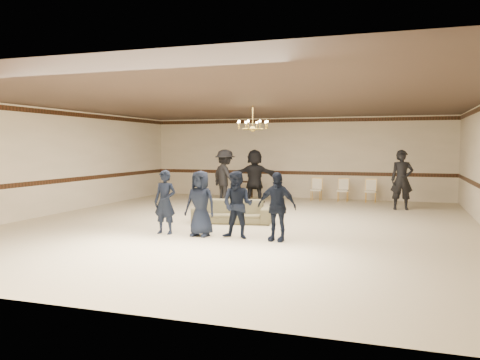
# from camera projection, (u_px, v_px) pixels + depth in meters

# --- Properties ---
(room) EXTENTS (12.01, 14.01, 3.21)m
(room) POSITION_uv_depth(u_px,v_px,m) (242.00, 164.00, 12.75)
(room) COLOR beige
(room) RESTS_ON ground
(chair_rail) EXTENTS (12.00, 0.02, 0.14)m
(chair_rail) POSITION_uv_depth(u_px,v_px,m) (296.00, 173.00, 19.41)
(chair_rail) COLOR #3B1E11
(chair_rail) RESTS_ON wall_back
(crown_molding) EXTENTS (12.00, 0.02, 0.14)m
(crown_molding) POSITION_uv_depth(u_px,v_px,m) (296.00, 121.00, 19.26)
(crown_molding) COLOR #3B1E11
(crown_molding) RESTS_ON wall_back
(chandelier) EXTENTS (0.94, 0.94, 0.89)m
(chandelier) POSITION_uv_depth(u_px,v_px,m) (253.00, 117.00, 13.61)
(chandelier) COLOR gold
(chandelier) RESTS_ON ceiling
(boy_a) EXTENTS (0.56, 0.38, 1.51)m
(boy_a) POSITION_uv_depth(u_px,v_px,m) (165.00, 202.00, 11.40)
(boy_a) COLOR black
(boy_a) RESTS_ON floor
(boy_b) EXTENTS (0.77, 0.53, 1.51)m
(boy_b) POSITION_uv_depth(u_px,v_px,m) (200.00, 203.00, 11.12)
(boy_b) COLOR black
(boy_b) RESTS_ON floor
(boy_c) EXTENTS (0.77, 0.62, 1.51)m
(boy_c) POSITION_uv_depth(u_px,v_px,m) (238.00, 205.00, 10.84)
(boy_c) COLOR black
(boy_c) RESTS_ON floor
(boy_d) EXTENTS (0.92, 0.47, 1.51)m
(boy_d) POSITION_uv_depth(u_px,v_px,m) (277.00, 206.00, 10.56)
(boy_d) COLOR black
(boy_d) RESTS_ON floor
(settee) EXTENTS (2.21, 1.16, 0.62)m
(settee) POSITION_uv_depth(u_px,v_px,m) (232.00, 211.00, 13.10)
(settee) COLOR brown
(settee) RESTS_ON floor
(adult_left) EXTENTS (1.44, 1.33, 1.95)m
(adult_left) POSITION_uv_depth(u_px,v_px,m) (225.00, 177.00, 17.31)
(adult_left) COLOR black
(adult_left) RESTS_ON floor
(adult_mid) EXTENTS (1.88, 0.87, 1.95)m
(adult_mid) POSITION_uv_depth(u_px,v_px,m) (255.00, 176.00, 17.69)
(adult_mid) COLOR black
(adult_mid) RESTS_ON floor
(adult_right) EXTENTS (0.77, 0.57, 1.95)m
(adult_right) POSITION_uv_depth(u_px,v_px,m) (402.00, 180.00, 15.72)
(adult_right) COLOR black
(adult_right) RESTS_ON floor
(banquet_chair_left) EXTENTS (0.42, 0.42, 0.84)m
(banquet_chair_left) POSITION_uv_depth(u_px,v_px,m) (316.00, 190.00, 18.36)
(banquet_chair_left) COLOR #F0E6C9
(banquet_chair_left) RESTS_ON floor
(banquet_chair_mid) EXTENTS (0.44, 0.44, 0.84)m
(banquet_chair_mid) POSITION_uv_depth(u_px,v_px,m) (343.00, 190.00, 18.05)
(banquet_chair_mid) COLOR #F0E6C9
(banquet_chair_mid) RESTS_ON floor
(banquet_chair_right) EXTENTS (0.45, 0.45, 0.84)m
(banquet_chair_right) POSITION_uv_depth(u_px,v_px,m) (371.00, 191.00, 17.73)
(banquet_chair_right) COLOR #F0E6C9
(banquet_chair_right) RESTS_ON floor
(console_table) EXTENTS (0.83, 0.42, 0.67)m
(console_table) POSITION_uv_depth(u_px,v_px,m) (243.00, 189.00, 19.49)
(console_table) COLOR black
(console_table) RESTS_ON floor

